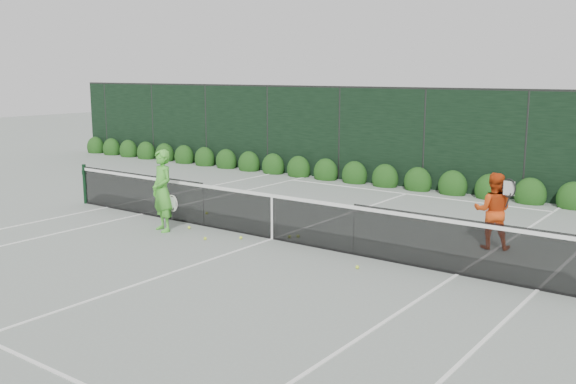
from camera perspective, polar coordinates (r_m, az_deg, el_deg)
The scene contains 8 objects.
ground at distance 13.70m, azimuth -1.42°, elevation -4.21°, with size 80.00×80.00×0.00m, color gray.
tennis_net at distance 13.59m, azimuth -1.51°, elevation -2.03°, with size 12.90×0.10×1.07m.
player_woman at distance 14.48m, azimuth -11.11°, elevation 0.11°, with size 0.77×0.62×1.83m.
player_man at distance 13.47m, azimuth 17.76°, elevation -1.59°, with size 0.95×0.79×1.54m.
court_lines at distance 13.70m, azimuth -1.42°, elevation -4.19°, with size 11.03×23.83×0.01m.
windscreen_fence at distance 11.40m, azimuth -9.83°, elevation 0.41°, with size 32.00×21.07×3.06m.
hedge_row at distance 19.66m, azimuth 11.45°, elevation 0.83°, with size 31.66×0.65×0.94m.
tennis_balls at distance 13.89m, azimuth -3.28°, elevation -3.86°, with size 5.40×1.91×0.07m.
Camera 1 is at (8.13, -10.46, 3.50)m, focal length 40.00 mm.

